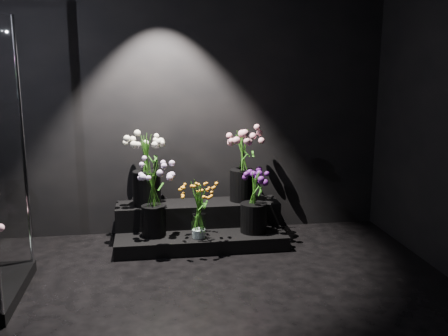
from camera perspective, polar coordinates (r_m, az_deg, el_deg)
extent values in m
plane|color=black|center=(3.54, -0.82, -17.58)|extent=(4.00, 4.00, 0.00)
plane|color=black|center=(5.08, -3.89, 8.08)|extent=(4.00, 0.00, 4.00)
plane|color=black|center=(1.18, 12.07, -5.51)|extent=(4.00, 0.00, 4.00)
cube|color=black|center=(4.96, -2.74, -7.79)|extent=(1.63, 0.72, 0.14)
cube|color=black|center=(5.07, -2.97, -5.17)|extent=(1.63, 0.36, 0.23)
cylinder|color=white|center=(4.68, -2.91, -6.61)|extent=(0.13, 0.13, 0.23)
cylinder|color=black|center=(4.78, -8.03, -5.96)|extent=(0.23, 0.23, 0.29)
cylinder|color=black|center=(4.84, 3.40, -5.68)|extent=(0.25, 0.25, 0.28)
cylinder|color=black|center=(4.96, -8.82, -2.30)|extent=(0.27, 0.27, 0.34)
cylinder|color=black|center=(5.07, 2.08, -1.95)|extent=(0.25, 0.25, 0.32)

